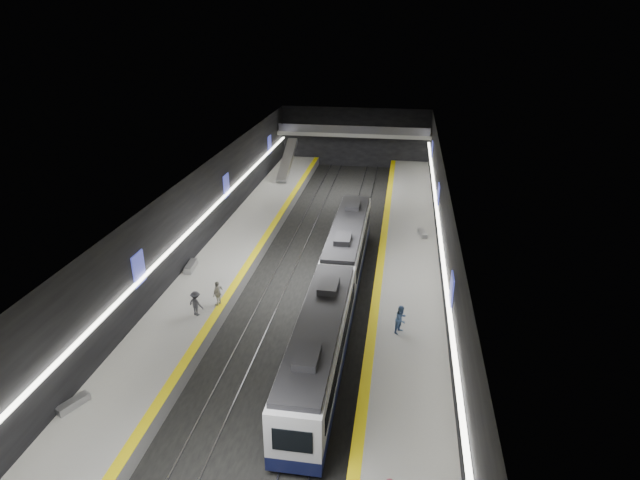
% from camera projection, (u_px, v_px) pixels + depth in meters
% --- Properties ---
extents(ground, '(70.00, 70.00, 0.00)m').
position_uv_depth(ground, '(311.00, 284.00, 42.24)').
color(ground, black).
rests_on(ground, ground).
extents(ceiling, '(20.00, 70.00, 0.04)m').
position_uv_depth(ceiling, '(310.00, 187.00, 39.06)').
color(ceiling, beige).
rests_on(ceiling, wall_left).
extents(wall_left, '(0.04, 70.00, 8.00)m').
position_uv_depth(wall_left, '(186.00, 230.00, 42.09)').
color(wall_left, black).
rests_on(wall_left, ground).
extents(wall_right, '(0.04, 70.00, 8.00)m').
position_uv_depth(wall_right, '(445.00, 246.00, 39.20)').
color(wall_right, black).
rests_on(wall_right, ground).
extents(wall_back, '(20.00, 0.04, 8.00)m').
position_uv_depth(wall_back, '(355.00, 137.00, 72.37)').
color(wall_back, black).
rests_on(wall_back, ground).
extents(platform_left, '(5.00, 70.00, 1.00)m').
position_uv_depth(platform_left, '(220.00, 272.00, 43.12)').
color(platform_left, slate).
rests_on(platform_left, ground).
extents(tile_surface_left, '(5.00, 70.00, 0.02)m').
position_uv_depth(tile_surface_left, '(219.00, 266.00, 42.92)').
color(tile_surface_left, '#999994').
rests_on(tile_surface_left, platform_left).
extents(tactile_strip_left, '(0.60, 70.00, 0.02)m').
position_uv_depth(tactile_strip_left, '(245.00, 268.00, 42.59)').
color(tactile_strip_left, yellow).
rests_on(tactile_strip_left, platform_left).
extents(platform_right, '(5.00, 70.00, 1.00)m').
position_uv_depth(platform_right, '(407.00, 285.00, 40.95)').
color(platform_right, slate).
rests_on(platform_right, ground).
extents(tile_surface_right, '(5.00, 70.00, 0.02)m').
position_uv_depth(tile_surface_right, '(408.00, 280.00, 40.75)').
color(tile_surface_right, '#999994').
rests_on(tile_surface_right, platform_right).
extents(tactile_strip_right, '(0.60, 70.00, 0.02)m').
position_uv_depth(tactile_strip_right, '(379.00, 277.00, 41.07)').
color(tactile_strip_right, yellow).
rests_on(tactile_strip_right, platform_right).
extents(rails, '(6.52, 70.00, 0.12)m').
position_uv_depth(rails, '(311.00, 283.00, 42.21)').
color(rails, gray).
rests_on(rails, ground).
extents(train, '(2.69, 30.04, 3.60)m').
position_uv_depth(train, '(336.00, 285.00, 37.38)').
color(train, '#10143B').
rests_on(train, ground).
extents(ad_posters, '(19.94, 53.50, 2.20)m').
position_uv_depth(ad_posters, '(313.00, 227.00, 41.35)').
color(ad_posters, '#383DA9').
rests_on(ad_posters, wall_left).
extents(cove_light_left, '(0.25, 68.60, 0.12)m').
position_uv_depth(cove_light_left, '(188.00, 232.00, 42.14)').
color(cove_light_left, white).
rests_on(cove_light_left, wall_left).
extents(cove_light_right, '(0.25, 68.60, 0.12)m').
position_uv_depth(cove_light_right, '(442.00, 248.00, 39.31)').
color(cove_light_right, white).
rests_on(cove_light_right, wall_right).
extents(mezzanine_bridge, '(20.00, 3.00, 1.50)m').
position_uv_depth(mezzanine_bridge, '(354.00, 133.00, 70.08)').
color(mezzanine_bridge, gray).
rests_on(mezzanine_bridge, wall_left).
extents(escalator, '(1.20, 7.50, 3.92)m').
position_uv_depth(escalator, '(287.00, 160.00, 65.73)').
color(escalator, '#99999E').
rests_on(escalator, platform_left).
extents(bench_left_near, '(1.16, 1.80, 0.43)m').
position_uv_depth(bench_left_near, '(73.00, 404.00, 27.62)').
color(bench_left_near, '#99999E').
rests_on(bench_left_near, platform_left).
extents(bench_left_far, '(0.74, 2.07, 0.50)m').
position_uv_depth(bench_left_far, '(191.00, 266.00, 42.31)').
color(bench_left_far, '#99999E').
rests_on(bench_left_far, platform_left).
extents(bench_right_far, '(0.84, 1.81, 0.43)m').
position_uv_depth(bench_right_far, '(422.00, 233.00, 48.62)').
color(bench_right_far, '#99999E').
rests_on(bench_right_far, platform_right).
extents(passenger_right_b, '(1.09, 1.16, 1.89)m').
position_uv_depth(passenger_right_b, '(401.00, 319.00, 33.75)').
color(passenger_right_b, '#496A9E').
rests_on(passenger_right_b, platform_right).
extents(passenger_left_a, '(0.70, 1.15, 1.84)m').
position_uv_depth(passenger_left_a, '(218.00, 293.00, 36.93)').
color(passenger_left_a, silver).
rests_on(passenger_left_a, platform_left).
extents(passenger_left_b, '(1.30, 1.02, 1.77)m').
position_uv_depth(passenger_left_b, '(196.00, 304.00, 35.69)').
color(passenger_left_b, '#3B3C42').
rests_on(passenger_left_b, platform_left).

